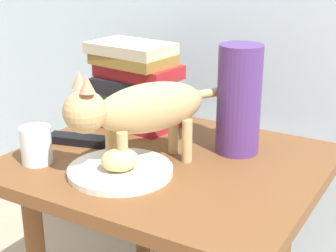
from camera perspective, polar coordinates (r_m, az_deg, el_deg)
side_table at (r=1.22m, az=-0.00°, el=-7.04°), size 0.69×0.59×0.53m
plate at (r=1.11m, az=-5.33°, el=-4.96°), size 0.23×0.23×0.01m
bread_roll at (r=1.09m, az=-5.40°, el=-3.77°), size 0.10×0.10×0.05m
cat at (r=1.10m, az=-3.29°, el=1.82°), size 0.27×0.43×0.23m
book_stack at (r=1.37m, az=-3.72°, el=4.60°), size 0.24×0.17×0.23m
green_vase at (r=1.20m, az=7.91°, el=2.92°), size 0.10×0.10×0.26m
candle_jar at (r=1.19m, az=-14.45°, el=-2.28°), size 0.07×0.07×0.08m
tv_remote at (r=1.29m, az=-10.00°, el=-1.51°), size 0.16×0.08×0.02m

